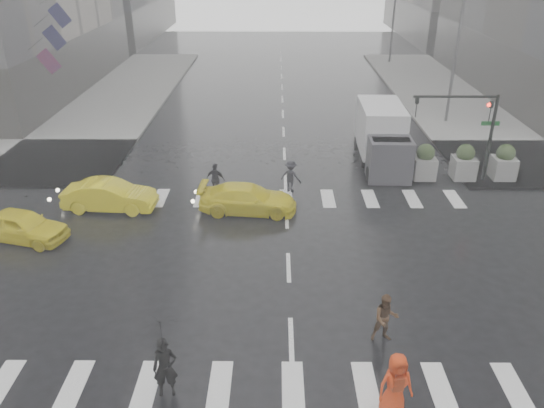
{
  "coord_description": "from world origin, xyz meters",
  "views": [
    {
      "loc": [
        -0.49,
        -16.74,
        10.84
      ],
      "look_at": [
        -0.63,
        2.0,
        1.66
      ],
      "focal_mm": 35.0,
      "sensor_mm": 36.0,
      "label": 1
    }
  ],
  "objects_px": {
    "taxi_mid": "(110,196)",
    "box_truck": "(383,136)",
    "pedestrian_brown": "(386,318)",
    "pedestrian_orange": "(395,385)",
    "traffic_signal_pole": "(473,121)",
    "taxi_front": "(22,226)"
  },
  "relations": [
    {
      "from": "pedestrian_brown",
      "to": "taxi_front",
      "type": "bearing_deg",
      "value": 153.16
    },
    {
      "from": "taxi_front",
      "to": "pedestrian_brown",
      "type": "bearing_deg",
      "value": -98.79
    },
    {
      "from": "taxi_front",
      "to": "box_truck",
      "type": "distance_m",
      "value": 18.01
    },
    {
      "from": "pedestrian_orange",
      "to": "taxi_front",
      "type": "xyz_separation_m",
      "value": [
        -13.28,
        8.8,
        -0.29
      ]
    },
    {
      "from": "traffic_signal_pole",
      "to": "taxi_front",
      "type": "bearing_deg",
      "value": -163.09
    },
    {
      "from": "pedestrian_orange",
      "to": "taxi_mid",
      "type": "xyz_separation_m",
      "value": [
        -10.51,
        11.59,
        -0.25
      ]
    },
    {
      "from": "pedestrian_brown",
      "to": "box_truck",
      "type": "xyz_separation_m",
      "value": [
        2.4,
        14.28,
        0.88
      ]
    },
    {
      "from": "taxi_mid",
      "to": "box_truck",
      "type": "xyz_separation_m",
      "value": [
        13.19,
        5.5,
        1.0
      ]
    },
    {
      "from": "taxi_front",
      "to": "traffic_signal_pole",
      "type": "bearing_deg",
      "value": -58.01
    },
    {
      "from": "traffic_signal_pole",
      "to": "taxi_front",
      "type": "xyz_separation_m",
      "value": [
        -19.75,
        -6.01,
        -2.57
      ]
    },
    {
      "from": "taxi_mid",
      "to": "taxi_front",
      "type": "bearing_deg",
      "value": 138.39
    },
    {
      "from": "taxi_mid",
      "to": "box_truck",
      "type": "distance_m",
      "value": 14.32
    },
    {
      "from": "taxi_front",
      "to": "taxi_mid",
      "type": "xyz_separation_m",
      "value": [
        2.77,
        2.79,
        0.04
      ]
    },
    {
      "from": "taxi_front",
      "to": "taxi_mid",
      "type": "relative_size",
      "value": 0.91
    },
    {
      "from": "taxi_front",
      "to": "box_truck",
      "type": "bearing_deg",
      "value": -47.5
    },
    {
      "from": "pedestrian_brown",
      "to": "taxi_front",
      "type": "xyz_separation_m",
      "value": [
        -13.56,
        6.0,
        -0.16
      ]
    },
    {
      "from": "traffic_signal_pole",
      "to": "pedestrian_orange",
      "type": "relative_size",
      "value": 2.43
    },
    {
      "from": "traffic_signal_pole",
      "to": "taxi_front",
      "type": "relative_size",
      "value": 1.19
    },
    {
      "from": "box_truck",
      "to": "traffic_signal_pole",
      "type": "bearing_deg",
      "value": -29.43
    },
    {
      "from": "traffic_signal_pole",
      "to": "taxi_front",
      "type": "distance_m",
      "value": 20.81
    },
    {
      "from": "pedestrian_brown",
      "to": "pedestrian_orange",
      "type": "xyz_separation_m",
      "value": [
        -0.28,
        -2.8,
        0.13
      ]
    },
    {
      "from": "pedestrian_brown",
      "to": "traffic_signal_pole",
      "type": "bearing_deg",
      "value": 59.75
    }
  ]
}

